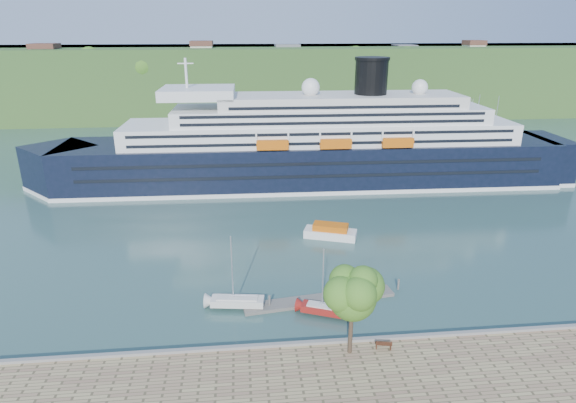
# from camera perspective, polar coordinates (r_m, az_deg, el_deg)

# --- Properties ---
(ground) EXTENTS (400.00, 400.00, 0.00)m
(ground) POSITION_cam_1_polar(r_m,az_deg,el_deg) (51.38, 4.33, -17.15)
(ground) COLOR #284847
(ground) RESTS_ON ground
(far_hillside) EXTENTS (400.00, 50.00, 24.00)m
(far_hillside) POSITION_cam_1_polar(r_m,az_deg,el_deg) (186.33, -3.41, 14.21)
(far_hillside) COLOR #2C5622
(far_hillside) RESTS_ON ground
(quay_coping) EXTENTS (220.00, 0.50, 0.30)m
(quay_coping) POSITION_cam_1_polar(r_m,az_deg,el_deg) (50.54, 4.41, -16.24)
(quay_coping) COLOR slate
(quay_coping) RESTS_ON promenade
(cruise_ship) EXTENTS (113.78, 18.85, 25.48)m
(cruise_ship) POSITION_cam_1_polar(r_m,az_deg,el_deg) (97.78, 2.64, 9.29)
(cruise_ship) COLOR black
(cruise_ship) RESTS_ON ground
(park_bench) EXTENTS (1.77, 1.00, 1.07)m
(park_bench) POSITION_cam_1_polar(r_m,az_deg,el_deg) (50.39, 11.27, -16.21)
(park_bench) COLOR #422113
(park_bench) RESTS_ON promenade
(promenade_tree) EXTENTS (6.11, 6.11, 10.13)m
(promenade_tree) POSITION_cam_1_polar(r_m,az_deg,el_deg) (46.85, 7.59, -12.33)
(promenade_tree) COLOR #38691B
(promenade_tree) RESTS_ON promenade
(floating_pontoon) EXTENTS (18.51, 4.76, 0.41)m
(floating_pontoon) POSITION_cam_1_polar(r_m,az_deg,el_deg) (58.90, 3.77, -11.53)
(floating_pontoon) COLOR slate
(floating_pontoon) RESTS_ON ground
(sailboat_white_near) EXTENTS (6.99, 2.82, 8.78)m
(sailboat_white_near) POSITION_cam_1_polar(r_m,az_deg,el_deg) (55.68, -6.13, -8.64)
(sailboat_white_near) COLOR silver
(sailboat_white_near) RESTS_ON ground
(sailboat_red) EXTENTS (6.34, 3.93, 7.95)m
(sailboat_red) POSITION_cam_1_polar(r_m,az_deg,el_deg) (54.38, 4.59, -9.84)
(sailboat_red) COLOR maroon
(sailboat_red) RESTS_ON ground
(tender_launch) EXTENTS (8.57, 5.30, 2.24)m
(tender_launch) POSITION_cam_1_polar(r_m,az_deg,el_deg) (75.03, 5.05, -3.49)
(tender_launch) COLOR #CA590B
(tender_launch) RESTS_ON ground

